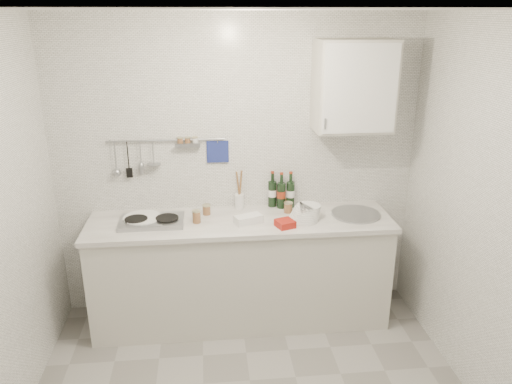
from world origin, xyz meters
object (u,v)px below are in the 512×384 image
plate_stack_hob (142,219)px  utensil_crock (240,199)px  plate_stack_sink (306,213)px  wall_cabinet (354,86)px  wine_bottles (281,190)px

plate_stack_hob → utensil_crock: utensil_crock is taller
plate_stack_sink → utensil_crock: bearing=149.4°
plate_stack_hob → wall_cabinet: bearing=2.8°
wall_cabinet → plate_stack_hob: wall_cabinet is taller
plate_stack_hob → utensil_crock: size_ratio=0.94×
plate_stack_sink → utensil_crock: utensil_crock is taller
wall_cabinet → plate_stack_hob: size_ratio=2.21×
plate_stack_sink → wine_bottles: bearing=117.8°
plate_stack_hob → utensil_crock: 0.83m
utensil_crock → wall_cabinet: bearing=-8.3°
wine_bottles → utensil_crock: size_ratio=0.92×
wine_bottles → utensil_crock: 0.36m
wall_cabinet → utensil_crock: size_ratio=2.07×
wine_bottles → utensil_crock: utensil_crock is taller
wall_cabinet → utensil_crock: bearing=171.7°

